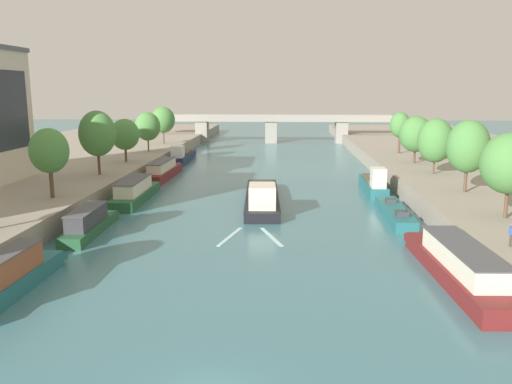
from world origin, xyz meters
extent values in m
cube|color=gray|center=(-34.69, 55.00, 1.06)|extent=(36.00, 170.00, 2.13)
cube|color=gray|center=(34.69, 55.00, 1.06)|extent=(36.00, 170.00, 2.13)
cube|color=black|center=(0.57, 38.70, 0.48)|extent=(4.35, 19.22, 0.96)
cube|color=black|center=(0.15, 48.58, 0.58)|extent=(3.42, 1.35, 0.84)
cube|color=black|center=(0.57, 38.70, 0.99)|extent=(4.42, 19.22, 0.06)
cube|color=beige|center=(0.85, 32.22, 2.14)|extent=(2.82, 3.93, 2.24)
cube|color=black|center=(0.76, 34.13, 2.48)|extent=(2.13, 0.12, 0.63)
cube|color=brown|center=(0.49, 40.61, 1.20)|extent=(3.18, 10.03, 0.36)
cylinder|color=#232328|center=(1.34, 33.00, 1.57)|extent=(0.07, 0.07, 1.10)
cube|color=silver|center=(1.94, 24.94, 0.01)|extent=(2.24, 5.81, 0.03)
cube|color=silver|center=(-1.66, 24.78, 0.01)|extent=(1.76, 5.92, 0.03)
cube|color=#23666B|center=(-14.14, 10.99, 0.56)|extent=(2.16, 11.16, 1.11)
cube|color=#23666B|center=(-14.02, 16.91, 0.67)|extent=(1.87, 1.27, 0.92)
cube|color=#23666B|center=(-14.14, 10.99, 1.14)|extent=(2.20, 11.16, 0.06)
cube|color=#9E5133|center=(-14.15, 10.44, 1.94)|extent=(1.73, 7.15, 1.54)
cube|color=#4C4C51|center=(-14.15, 10.44, 2.76)|extent=(1.85, 7.37, 0.08)
cube|color=#235633|center=(-14.28, 25.06, 0.45)|extent=(2.27, 10.14, 0.90)
cube|color=#235633|center=(-14.41, 30.46, 0.54)|extent=(1.95, 1.25, 0.81)
cube|color=#235633|center=(-14.28, 25.06, 0.93)|extent=(2.31, 10.14, 0.06)
cube|color=#38383D|center=(-14.27, 24.56, 1.66)|extent=(1.81, 6.50, 1.39)
cube|color=#4C4C51|center=(-14.27, 24.56, 2.39)|extent=(1.94, 6.69, 0.08)
cylinder|color=#232328|center=(-13.91, 22.04, 1.51)|extent=(0.07, 0.07, 1.10)
cube|color=#235633|center=(-14.09, 39.10, 0.54)|extent=(2.87, 12.80, 1.08)
cube|color=#235633|center=(-14.18, 45.83, 0.65)|extent=(2.58, 1.26, 0.90)
cube|color=#235633|center=(-14.09, 39.10, 1.11)|extent=(2.92, 12.80, 0.06)
cube|color=beige|center=(-14.08, 38.46, 1.86)|extent=(2.32, 8.20, 1.45)
cube|color=#4C4C51|center=(-14.08, 38.46, 2.63)|extent=(2.49, 8.44, 0.08)
cylinder|color=#232328|center=(-13.64, 35.27, 1.69)|extent=(0.07, 0.07, 1.10)
cube|color=maroon|center=(-14.46, 54.88, 0.61)|extent=(2.78, 13.89, 1.23)
cube|color=maroon|center=(-14.33, 62.15, 0.74)|extent=(2.43, 1.30, 0.98)
cube|color=maroon|center=(-14.46, 54.88, 1.26)|extent=(2.83, 13.89, 0.06)
cube|color=beige|center=(-14.48, 54.19, 1.93)|extent=(2.24, 8.90, 1.29)
cube|color=#4C4C51|center=(-14.48, 54.19, 2.61)|extent=(2.39, 9.17, 0.08)
cylinder|color=#232328|center=(-14.16, 50.72, 1.84)|extent=(0.07, 0.07, 1.10)
cube|color=#1E284C|center=(-15.01, 72.79, 0.62)|extent=(2.70, 13.40, 1.24)
cube|color=#1E284C|center=(-15.09, 79.83, 0.74)|extent=(2.43, 1.29, 0.99)
cube|color=#1E284C|center=(-15.01, 72.79, 1.27)|extent=(2.75, 13.40, 0.06)
cube|color=white|center=(-14.95, 68.25, 2.27)|extent=(1.94, 2.70, 1.93)
cube|color=black|center=(-14.97, 69.60, 2.56)|extent=(1.52, 0.05, 0.54)
cube|color=brown|center=(-15.02, 74.13, 1.48)|extent=(2.06, 6.98, 0.36)
cylinder|color=#232328|center=(-14.58, 68.79, 1.85)|extent=(0.07, 0.07, 1.10)
cube|color=maroon|center=(14.75, 15.06, 0.58)|extent=(3.44, 15.44, 1.16)
cube|color=maroon|center=(14.45, 23.08, 0.69)|extent=(2.78, 1.34, 0.95)
cube|color=maroon|center=(14.75, 15.06, 1.19)|extent=(3.50, 15.44, 0.06)
cube|color=beige|center=(14.77, 14.29, 1.91)|extent=(2.72, 9.90, 1.38)
cube|color=#4C4C51|center=(14.77, 14.29, 2.63)|extent=(2.90, 10.20, 0.08)
cylinder|color=#232328|center=(15.35, 10.47, 1.77)|extent=(0.07, 0.07, 1.10)
cube|color=#23666B|center=(14.12, 32.18, 0.50)|extent=(2.29, 11.89, 1.01)
cube|color=#23666B|center=(14.25, 38.45, 0.61)|extent=(1.96, 1.26, 0.87)
cube|color=#23666B|center=(14.12, 32.18, 1.04)|extent=(2.33, 11.89, 0.06)
cube|color=#38383D|center=(14.17, 34.79, 1.27)|extent=(1.04, 0.92, 0.40)
cube|color=#38383D|center=(14.05, 28.86, 1.31)|extent=(1.14, 1.12, 0.48)
cylinder|color=#232328|center=(14.35, 28.62, 1.62)|extent=(0.07, 0.07, 1.10)
cube|color=#23666B|center=(14.21, 45.92, 0.64)|extent=(2.49, 11.85, 1.28)
cube|color=#23666B|center=(14.39, 52.16, 0.77)|extent=(2.08, 1.32, 1.01)
cube|color=#23666B|center=(14.21, 45.92, 1.31)|extent=(2.54, 11.85, 0.06)
cube|color=beige|center=(14.09, 41.91, 2.48)|extent=(1.68, 2.40, 2.29)
cube|color=black|center=(14.13, 43.10, 2.83)|extent=(1.29, 0.07, 0.64)
cube|color=brown|center=(14.24, 47.10, 1.52)|extent=(1.85, 6.18, 0.36)
cylinder|color=#232328|center=(14.43, 42.37, 1.89)|extent=(0.07, 0.07, 1.10)
cylinder|color=brown|center=(-19.88, 30.39, 3.86)|extent=(0.39, 0.39, 3.46)
ellipsoid|color=#4C8942|center=(-19.88, 30.39, 6.80)|extent=(3.79, 3.79, 4.40)
cylinder|color=brown|center=(-20.11, 44.52, 3.93)|extent=(0.35, 0.35, 3.59)
ellipsoid|color=#4C8942|center=(-20.11, 44.52, 7.28)|extent=(4.52, 4.52, 5.66)
cylinder|color=brown|center=(-20.23, 56.18, 3.52)|extent=(0.35, 0.35, 2.79)
ellipsoid|color=#4C8942|center=(-20.23, 56.18, 6.17)|extent=(4.19, 4.19, 4.54)
cylinder|color=brown|center=(-20.38, 69.77, 3.58)|extent=(0.25, 0.25, 2.90)
ellipsoid|color=#4C8942|center=(-20.38, 69.77, 6.37)|extent=(4.36, 4.36, 4.88)
cylinder|color=brown|center=(-20.48, 82.02, 3.77)|extent=(0.26, 0.26, 3.29)
ellipsoid|color=#4C8942|center=(-20.48, 82.02, 6.80)|extent=(4.60, 4.60, 5.03)
cylinder|color=brown|center=(21.44, 24.15, 3.73)|extent=(0.31, 0.31, 3.21)
ellipsoid|color=#4C8942|center=(21.44, 24.15, 6.73)|extent=(4.75, 4.75, 5.08)
cylinder|color=brown|center=(21.89, 35.42, 3.77)|extent=(0.32, 0.32, 3.28)
ellipsoid|color=#4C8942|center=(21.89, 35.42, 6.91)|extent=(4.34, 4.34, 5.44)
cylinder|color=brown|center=(21.99, 47.42, 3.47)|extent=(0.24, 0.24, 2.69)
ellipsoid|color=#4C8942|center=(21.99, 47.42, 6.34)|extent=(4.43, 4.43, 5.54)
cylinder|color=brown|center=(21.91, 57.13, 3.52)|extent=(0.35, 0.35, 2.78)
ellipsoid|color=#4C8942|center=(21.91, 57.13, 6.32)|extent=(4.68, 4.68, 5.15)
cylinder|color=brown|center=(22.21, 68.89, 3.91)|extent=(0.39, 0.39, 3.57)
ellipsoid|color=#4C8942|center=(22.21, 68.89, 6.85)|extent=(3.31, 3.31, 4.19)
cube|color=#232833|center=(-28.13, 38.16, 10.32)|extent=(0.04, 10.34, 8.94)
cube|color=gray|center=(0.00, 106.36, 5.39)|extent=(57.37, 4.40, 0.60)
cube|color=gray|center=(0.00, 104.36, 6.14)|extent=(57.37, 0.30, 0.90)
cube|color=gray|center=(0.00, 108.36, 6.14)|extent=(57.37, 0.30, 0.90)
cube|color=gray|center=(-16.69, 106.36, 2.54)|extent=(2.80, 3.60, 5.09)
cube|color=gray|center=(0.00, 106.36, 2.54)|extent=(2.80, 3.60, 5.09)
cube|color=gray|center=(16.69, 106.36, 2.54)|extent=(2.80, 3.60, 5.09)
cylinder|color=#473D33|center=(18.45, 16.04, 2.55)|extent=(0.13, 0.13, 0.84)
cylinder|color=#473D33|center=(18.53, 15.86, 2.55)|extent=(0.13, 0.13, 0.84)
cube|color=#3351A8|center=(18.49, 15.95, 3.25)|extent=(0.33, 0.39, 0.56)
cylinder|color=#3351A8|center=(18.40, 16.14, 3.25)|extent=(0.09, 0.09, 0.54)
camera|label=1|loc=(2.90, -19.11, 12.71)|focal=36.65mm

